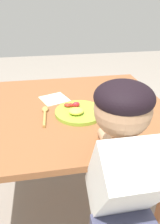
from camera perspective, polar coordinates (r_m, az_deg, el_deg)
name	(u,v)px	position (r m, az deg, el deg)	size (l,w,h in m)	color
ground_plane	(71,193)	(1.61, -2.53, -20.88)	(8.00, 8.00, 0.00)	gray
dining_table	(68,119)	(1.21, -3.14, -2.00)	(1.10, 0.94, 0.68)	brown
plate	(79,112)	(1.10, -0.34, 0.08)	(0.25, 0.25, 0.05)	#93BE38
fork	(114,109)	(1.16, 9.08, 0.83)	(0.05, 0.19, 0.01)	silver
spoon	(45,113)	(1.11, -9.35, -0.38)	(0.04, 0.20, 0.02)	tan
drinking_cup	(124,100)	(1.15, 11.63, 3.15)	(0.07, 0.07, 0.11)	silver
person	(122,215)	(0.84, 11.04, -25.29)	(0.22, 0.42, 1.00)	#444561
napkin	(54,99)	(1.27, -6.83, 3.46)	(0.14, 0.14, 0.00)	white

